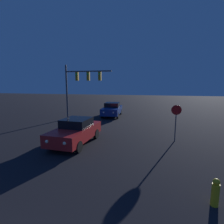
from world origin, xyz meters
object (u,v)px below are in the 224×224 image
(stop_sign, at_px, (176,117))
(car_near, at_px, (76,131))
(car_far, at_px, (112,109))
(traffic_signal_mast, at_px, (79,82))
(fire_hydrant, at_px, (215,192))

(stop_sign, bearing_deg, car_near, -163.91)
(car_far, height_order, stop_sign, stop_sign)
(traffic_signal_mast, bearing_deg, car_far, 43.30)
(stop_sign, bearing_deg, traffic_signal_mast, 149.19)
(fire_hydrant, bearing_deg, traffic_signal_mast, 129.11)
(car_far, bearing_deg, fire_hydrant, 111.90)
(car_near, bearing_deg, stop_sign, -160.74)
(car_near, relative_size, car_far, 1.00)
(traffic_signal_mast, distance_m, fire_hydrant, 15.80)
(car_near, xyz_separation_m, traffic_signal_mast, (-2.81, 7.35, 3.23))
(car_near, relative_size, traffic_signal_mast, 0.78)
(car_far, distance_m, traffic_signal_mast, 5.17)
(traffic_signal_mast, relative_size, stop_sign, 2.36)
(car_near, height_order, stop_sign, stop_sign)
(car_far, distance_m, stop_sign, 10.43)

